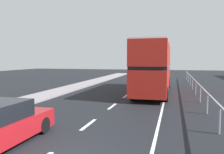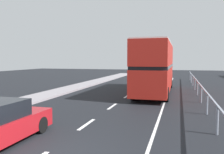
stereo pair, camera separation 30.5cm
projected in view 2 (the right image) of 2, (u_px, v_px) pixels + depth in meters
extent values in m
cube|color=silver|center=(87.00, 124.00, 10.60)|extent=(0.16, 1.85, 0.01)
cube|color=silver|center=(112.00, 106.00, 14.64)|extent=(0.16, 1.85, 0.01)
cube|color=silver|center=(127.00, 96.00, 18.67)|extent=(0.16, 1.85, 0.01)
cube|color=silver|center=(136.00, 90.00, 22.71)|extent=(0.16, 1.85, 0.01)
cube|color=silver|center=(143.00, 85.00, 26.75)|extent=(0.16, 1.85, 0.01)
cube|color=silver|center=(147.00, 82.00, 30.78)|extent=(0.16, 1.85, 0.01)
cube|color=silver|center=(151.00, 79.00, 34.82)|extent=(0.16, 1.85, 0.01)
cube|color=silver|center=(163.00, 106.00, 14.82)|extent=(0.12, 46.00, 0.01)
cube|color=gray|center=(204.00, 90.00, 14.11)|extent=(0.08, 42.00, 0.08)
cylinder|color=gray|center=(217.00, 121.00, 9.11)|extent=(0.10, 0.10, 1.10)
cylinder|color=gray|center=(207.00, 104.00, 12.47)|extent=(0.10, 0.10, 1.10)
cylinder|color=gray|center=(201.00, 95.00, 15.83)|extent=(0.10, 0.10, 1.10)
cylinder|color=gray|center=(197.00, 88.00, 19.19)|extent=(0.10, 0.10, 1.10)
cylinder|color=gray|center=(195.00, 84.00, 22.55)|extent=(0.10, 0.10, 1.10)
cylinder|color=gray|center=(193.00, 81.00, 25.91)|extent=(0.10, 0.10, 1.10)
cylinder|color=gray|center=(191.00, 78.00, 29.27)|extent=(0.10, 0.10, 1.10)
cylinder|color=gray|center=(190.00, 76.00, 32.63)|extent=(0.10, 0.10, 1.10)
cube|color=#B32018|center=(155.00, 78.00, 20.40)|extent=(2.51, 11.42, 1.83)
cube|color=black|center=(156.00, 66.00, 20.32)|extent=(2.53, 10.96, 0.24)
cube|color=#B32018|center=(156.00, 54.00, 20.25)|extent=(2.51, 11.42, 1.76)
cube|color=silver|center=(156.00, 43.00, 20.18)|extent=(2.46, 11.19, 0.10)
cube|color=black|center=(160.00, 73.00, 25.86)|extent=(2.25, 0.04, 1.28)
cube|color=yellow|center=(161.00, 51.00, 25.68)|extent=(1.50, 0.04, 0.28)
cylinder|color=black|center=(148.00, 82.00, 24.91)|extent=(0.28, 1.00, 1.00)
cylinder|color=black|center=(171.00, 83.00, 24.29)|extent=(0.28, 1.00, 1.00)
cylinder|color=black|center=(133.00, 93.00, 16.82)|extent=(0.28, 1.00, 1.00)
cylinder|color=black|center=(167.00, 94.00, 16.20)|extent=(0.28, 1.00, 1.00)
cylinder|color=black|center=(5.00, 122.00, 9.81)|extent=(0.20, 0.64, 0.64)
cylinder|color=black|center=(41.00, 125.00, 9.36)|extent=(0.20, 0.64, 0.64)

